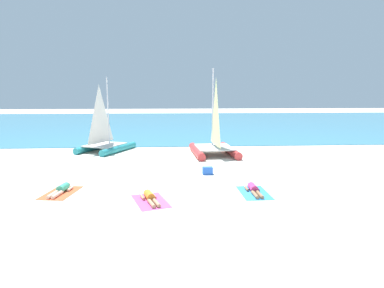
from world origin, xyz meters
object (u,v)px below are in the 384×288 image
(towel_middle, at_px, (151,201))
(sunbather_right, at_px, (254,189))
(sailboat_red, at_px, (214,142))
(cooler_box, at_px, (207,171))
(sunbather_left, at_px, (61,189))
(sailboat_teal, at_px, (105,140))
(towel_right, at_px, (254,193))
(towel_left, at_px, (61,193))
(sunbather_middle, at_px, (150,197))

(towel_middle, relative_size, sunbather_right, 1.22)
(sailboat_red, height_order, cooler_box, sailboat_red)
(cooler_box, bearing_deg, sunbather_left, -157.63)
(sailboat_teal, xyz_separation_m, sunbather_left, (0.10, -9.31, -0.62))
(sunbather_right, distance_m, cooler_box, 3.41)
(towel_right, height_order, sunbather_right, sunbather_right)
(sailboat_red, xyz_separation_m, sunbather_left, (-7.18, -7.57, -0.69))
(towel_left, xyz_separation_m, cooler_box, (6.21, 2.62, 0.17))
(sunbather_left, bearing_deg, towel_middle, -11.54)
(sailboat_teal, height_order, sunbather_middle, sailboat_teal)
(towel_left, distance_m, towel_middle, 3.87)
(sunbather_left, distance_m, cooler_box, 6.70)
(sailboat_red, relative_size, towel_right, 2.91)
(towel_middle, height_order, sunbather_right, sunbather_right)
(towel_left, xyz_separation_m, sunbather_middle, (3.64, -1.19, 0.13))
(sailboat_red, height_order, towel_left, sailboat_red)
(towel_right, xyz_separation_m, sunbather_right, (-0.00, 0.07, 0.13))
(towel_right, height_order, cooler_box, cooler_box)
(sunbather_right, bearing_deg, cooler_box, 115.74)
(sailboat_red, distance_m, sailboat_teal, 7.48)
(sailboat_teal, relative_size, sunbather_middle, 3.28)
(sailboat_teal, height_order, sunbather_right, sailboat_teal)
(sailboat_red, height_order, sunbather_middle, sailboat_red)
(towel_middle, bearing_deg, sunbather_left, 160.10)
(sailboat_teal, height_order, sunbather_left, sailboat_teal)
(sailboat_red, relative_size, cooler_box, 11.05)
(sailboat_red, height_order, sunbather_left, sailboat_red)
(towel_left, xyz_separation_m, towel_right, (7.74, -0.50, 0.00))
(towel_right, relative_size, sunbather_right, 1.22)
(towel_left, relative_size, sunbather_left, 1.21)
(towel_left, relative_size, towel_middle, 1.00)
(sailboat_teal, distance_m, towel_middle, 11.30)
(sunbather_left, relative_size, sunbather_middle, 1.02)
(sunbather_right, bearing_deg, sunbather_middle, -170.42)
(sailboat_red, height_order, sunbather_right, sailboat_red)
(sailboat_red, xyz_separation_m, sailboat_teal, (-7.28, 1.74, -0.07))
(towel_left, height_order, sunbather_middle, sunbather_middle)
(towel_right, bearing_deg, towel_left, 176.27)
(sunbather_left, height_order, sunbather_middle, same)
(sunbather_left, xyz_separation_m, sunbather_middle, (3.63, -1.26, 0.00))
(towel_left, height_order, cooler_box, cooler_box)
(sunbather_left, distance_m, towel_right, 7.75)
(sailboat_red, relative_size, towel_middle, 2.91)
(sunbather_left, bearing_deg, sailboat_teal, 98.96)
(towel_left, xyz_separation_m, towel_middle, (3.66, -1.25, 0.00))
(sunbather_middle, distance_m, towel_right, 4.16)
(sunbather_left, bearing_deg, cooler_box, 30.73)
(towel_left, distance_m, sunbather_middle, 3.83)
(sailboat_teal, distance_m, sunbather_left, 9.34)
(cooler_box, bearing_deg, sailboat_teal, 132.94)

